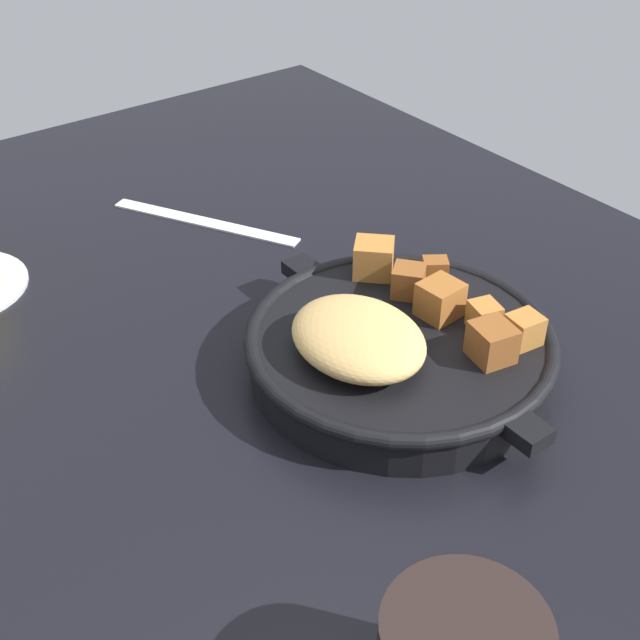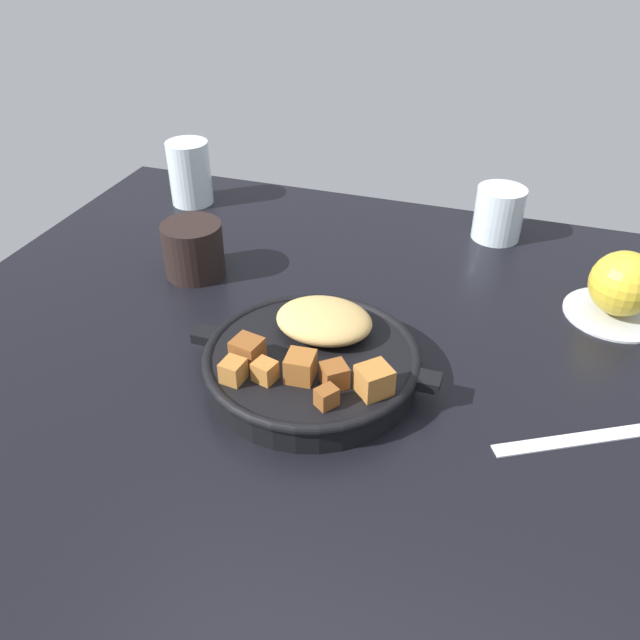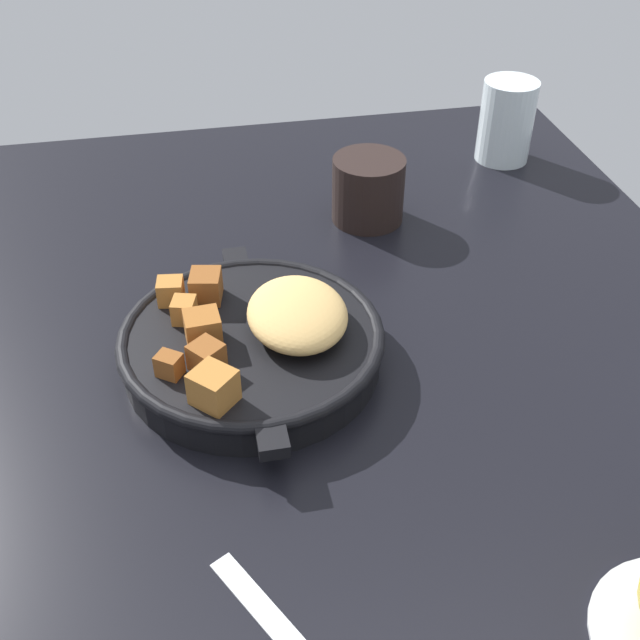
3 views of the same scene
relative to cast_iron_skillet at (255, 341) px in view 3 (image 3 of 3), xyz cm
name	(u,v)px [view 3 (image 3 of 3)]	position (x,y,z in cm)	size (l,w,h in cm)	color
ground_plane	(337,402)	(5.27, 6.35, -3.69)	(111.94, 83.71, 2.40)	black
cast_iron_skillet	(255,341)	(0.00, 0.00, 0.00)	(27.94, 23.63, 6.58)	black
water_glass_tall	(506,121)	(-33.99, 36.84, 2.69)	(6.88, 6.88, 10.36)	silver
coffee_mug_dark	(368,190)	(-22.58, 15.94, 1.24)	(8.17, 8.17, 7.47)	black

